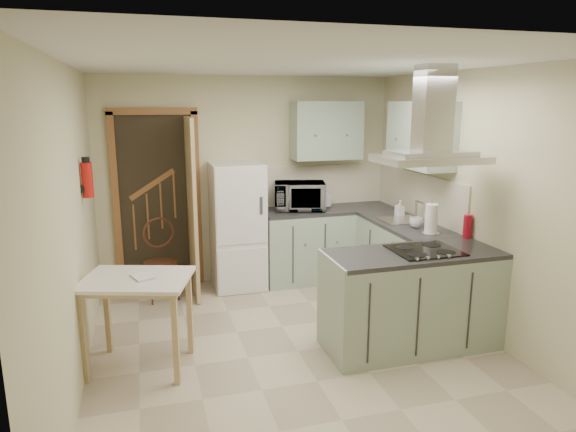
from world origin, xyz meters
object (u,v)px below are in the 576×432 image
object	(u,v)px
fridge	(237,226)
bentwood_chair	(161,263)
microwave	(300,196)
peninsula	(412,299)
extractor_hood	(430,159)
drop_leaf_table	(139,323)

from	to	relation	value
fridge	bentwood_chair	world-z (taller)	fridge
bentwood_chair	microwave	xyz separation A→B (m)	(1.70, 0.18, 0.65)
peninsula	microwave	world-z (taller)	microwave
bentwood_chair	extractor_hood	bearing A→B (deg)	-51.40
drop_leaf_table	bentwood_chair	size ratio (longest dim) A/B	1.03
extractor_hood	microwave	size ratio (longest dim) A/B	1.48
extractor_hood	drop_leaf_table	xyz separation A→B (m)	(-2.48, 0.27, -1.32)
extractor_hood	drop_leaf_table	bearing A→B (deg)	173.73
microwave	peninsula	bearing A→B (deg)	-63.45
drop_leaf_table	microwave	xyz separation A→B (m)	(1.94, 1.73, 0.67)
fridge	drop_leaf_table	bearing A→B (deg)	-124.04
extractor_hood	drop_leaf_table	size ratio (longest dim) A/B	1.06
extractor_hood	fridge	bearing A→B (deg)	123.79
extractor_hood	microwave	distance (m)	2.18
fridge	drop_leaf_table	world-z (taller)	fridge
fridge	peninsula	size ratio (longest dim) A/B	0.97
peninsula	bentwood_chair	distance (m)	2.81
fridge	microwave	xyz separation A→B (m)	(0.78, 0.03, 0.32)
fridge	drop_leaf_table	distance (m)	2.09
bentwood_chair	drop_leaf_table	bearing A→B (deg)	-110.99
peninsula	drop_leaf_table	distance (m)	2.39
fridge	peninsula	bearing A→B (deg)	-58.26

